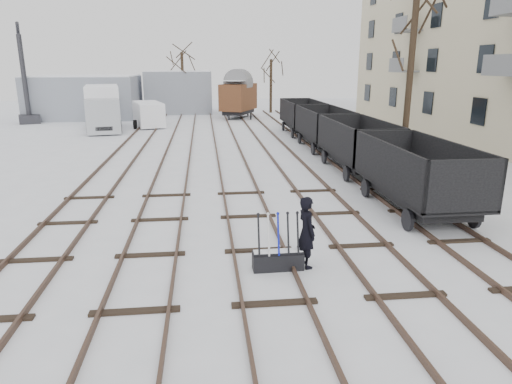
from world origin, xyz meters
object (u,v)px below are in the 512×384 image
(worker, at_px, (307,232))
(ground_frame, at_px, (278,259))
(lorry, at_px, (103,107))
(box_van_wagon, at_px, (238,96))
(freight_wagon_a, at_px, (415,185))
(crane, at_px, (28,98))
(panel_van, at_px, (148,114))

(worker, bearing_deg, ground_frame, 85.17)
(worker, xyz_separation_m, lorry, (-10.56, 27.46, 0.85))
(ground_frame, relative_size, box_van_wagon, 0.28)
(freight_wagon_a, xyz_separation_m, box_van_wagon, (-3.97, 30.51, 1.18))
(box_van_wagon, bearing_deg, freight_wagon_a, -58.08)
(freight_wagon_a, bearing_deg, ground_frame, -142.73)
(ground_frame, relative_size, crane, 0.17)
(ground_frame, bearing_deg, lorry, 108.45)
(crane, bearing_deg, panel_van, -38.68)
(box_van_wagon, xyz_separation_m, lorry, (-11.48, -7.25, -0.34))
(box_van_wagon, distance_m, lorry, 13.58)
(freight_wagon_a, relative_size, panel_van, 1.21)
(lorry, distance_m, panel_van, 3.82)
(freight_wagon_a, bearing_deg, box_van_wagon, 97.41)
(crane, bearing_deg, ground_frame, -82.33)
(worker, height_order, box_van_wagon, box_van_wagon)
(ground_frame, bearing_deg, box_van_wagon, 86.10)
(worker, distance_m, crane, 37.44)
(panel_van, bearing_deg, box_van_wagon, 19.10)
(lorry, height_order, crane, crane)
(box_van_wagon, distance_m, crane, 19.13)
(box_van_wagon, height_order, crane, crane)
(box_van_wagon, height_order, panel_van, box_van_wagon)
(ground_frame, xyz_separation_m, lorry, (-9.81, 27.56, 1.51))
(lorry, bearing_deg, box_van_wagon, 21.26)
(worker, bearing_deg, box_van_wagon, -13.95)
(crane, bearing_deg, lorry, -55.19)
(worker, bearing_deg, panel_van, 1.45)
(lorry, xyz_separation_m, panel_van, (3.37, 1.63, -0.72))
(lorry, relative_size, crane, 0.92)
(panel_van, relative_size, crane, 0.58)
(ground_frame, bearing_deg, freight_wagon_a, 36.12)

